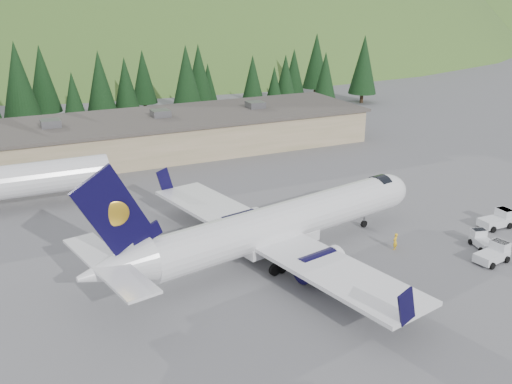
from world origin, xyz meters
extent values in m
plane|color=#5B5B60|center=(0.00, 0.00, 0.00)|extent=(600.00, 600.00, 0.00)
cylinder|color=white|center=(0.00, 0.00, 3.18)|extent=(26.32, 8.79, 3.51)
ellipsoid|color=white|center=(12.80, 2.67, 3.18)|extent=(5.19, 4.37, 3.51)
cylinder|color=black|center=(11.89, 2.48, 3.60)|extent=(1.87, 3.10, 2.90)
cone|color=white|center=(-15.54, -3.25, 3.55)|extent=(6.20, 4.58, 3.51)
cube|color=white|center=(-0.91, -0.19, 1.70)|extent=(7.93, 4.45, 0.93)
cube|color=white|center=(-1.83, -0.38, 2.24)|extent=(11.52, 32.14, 0.33)
cube|color=black|center=(-6.45, 14.88, 3.46)|extent=(1.88, 0.52, 2.68)
cube|color=black|center=(0.05, -16.21, 3.46)|extent=(1.88, 0.52, 2.68)
cylinder|color=black|center=(-2.02, 5.11, 1.45)|extent=(4.28, 2.91, 2.15)
cylinder|color=white|center=(-0.28, 5.48, 1.45)|extent=(1.01, 2.35, 2.28)
cube|color=white|center=(-2.02, 5.11, 1.96)|extent=(2.06, 0.65, 0.84)
cylinder|color=black|center=(0.19, -5.49, 1.45)|extent=(4.28, 2.91, 2.15)
cylinder|color=white|center=(1.93, -5.13, 1.45)|extent=(1.01, 2.35, 2.28)
cube|color=white|center=(0.19, -5.49, 1.96)|extent=(2.06, 0.65, 0.84)
cube|color=black|center=(-15.36, -3.21, 7.92)|extent=(5.71, 1.46, 6.86)
ellipsoid|color=gold|center=(-15.22, -2.99, 7.73)|extent=(1.84, 0.54, 1.85)
ellipsoid|color=gold|center=(-15.14, -3.35, 7.73)|extent=(1.84, 0.54, 1.85)
cube|color=black|center=(-12.98, -2.71, 5.49)|extent=(2.57, 0.76, 1.85)
cube|color=white|center=(-16.00, -3.34, 4.02)|extent=(4.76, 11.93, 0.21)
cylinder|color=slate|center=(10.06, 2.10, 0.84)|extent=(0.22, 0.22, 1.68)
cylinder|color=black|center=(10.06, 2.10, 0.35)|extent=(0.75, 0.40, 0.71)
cylinder|color=slate|center=(-3.26, 1.90, 0.93)|extent=(0.27, 0.27, 1.87)
cylinder|color=black|center=(-2.89, 1.97, 0.51)|extent=(1.07, 0.53, 1.03)
cylinder|color=black|center=(-3.62, 1.82, 0.51)|extent=(1.07, 0.53, 1.03)
cylinder|color=slate|center=(-2.23, -3.04, 0.93)|extent=(0.27, 0.27, 1.87)
cylinder|color=black|center=(-1.86, -2.97, 0.51)|extent=(1.07, 0.53, 1.03)
cylinder|color=black|center=(-2.59, -3.12, 0.51)|extent=(1.07, 0.53, 1.03)
cylinder|color=white|center=(-22.00, 22.00, 3.20)|extent=(22.00, 3.60, 3.60)
cube|color=silver|center=(15.50, -9.01, 0.59)|extent=(3.41, 2.10, 0.75)
cube|color=silver|center=(16.55, -8.84, 1.22)|extent=(1.30, 1.65, 0.96)
cube|color=black|center=(16.55, -8.84, 1.65)|extent=(1.17, 1.52, 0.11)
cylinder|color=black|center=(16.41, -8.00, 0.30)|extent=(0.63, 0.33, 0.60)
cylinder|color=black|center=(16.69, -9.68, 0.30)|extent=(0.63, 0.33, 0.60)
cylinder|color=black|center=(14.31, -8.35, 0.30)|extent=(0.63, 0.33, 0.60)
cylinder|color=black|center=(14.59, -10.03, 0.30)|extent=(0.63, 0.33, 0.60)
cube|color=silver|center=(21.82, -3.50, 0.61)|extent=(3.33, 1.69, 0.77)
cube|color=silver|center=(22.92, -3.51, 1.27)|extent=(1.12, 1.56, 0.99)
cube|color=black|center=(22.92, -3.51, 1.71)|extent=(1.01, 1.45, 0.11)
cylinder|color=black|center=(22.93, -2.63, 0.31)|extent=(0.62, 0.25, 0.62)
cylinder|color=black|center=(22.91, -4.40, 0.31)|extent=(0.62, 0.25, 0.62)
cylinder|color=black|center=(20.72, -2.60, 0.31)|extent=(0.62, 0.25, 0.62)
cylinder|color=black|center=(20.70, -4.37, 0.31)|extent=(0.62, 0.25, 0.62)
cube|color=silver|center=(17.10, -6.55, 0.50)|extent=(2.01, 2.97, 0.63)
cube|color=silver|center=(17.33, -5.68, 1.04)|extent=(1.46, 1.20, 0.82)
cube|color=black|center=(17.33, -5.68, 1.40)|extent=(1.35, 1.09, 0.09)
cylinder|color=black|center=(16.63, -5.49, 0.25)|extent=(0.32, 0.54, 0.51)
cylinder|color=black|center=(18.03, -5.86, 0.25)|extent=(0.32, 0.54, 0.51)
cylinder|color=black|center=(16.17, -7.24, 0.25)|extent=(0.32, 0.54, 0.51)
cylinder|color=black|center=(17.57, -7.61, 0.25)|extent=(0.32, 0.54, 0.51)
cube|color=#91865D|center=(-5.00, 38.00, 2.40)|extent=(70.00, 16.00, 4.80)
cube|color=#47423D|center=(-5.00, 38.00, 4.95)|extent=(71.00, 17.00, 0.40)
cube|color=slate|center=(-15.00, 38.00, 5.60)|extent=(2.50, 2.50, 1.00)
cube|color=slate|center=(0.00, 38.00, 5.60)|extent=(2.50, 2.50, 1.00)
cube|color=slate|center=(15.00, 38.00, 5.60)|extent=(2.50, 2.50, 1.00)
imported|color=yellow|center=(9.57, -3.36, 0.80)|extent=(0.69, 0.59, 1.59)
cone|color=black|center=(-17.11, 61.33, 8.34)|extent=(6.11, 6.11, 12.51)
cone|color=black|center=(-13.01, 65.35, 7.70)|extent=(5.65, 5.65, 11.55)
cone|color=black|center=(-9.09, 58.15, 5.47)|extent=(4.01, 4.01, 8.20)
cone|color=black|center=(-4.30, 59.46, 7.25)|extent=(5.32, 5.32, 10.88)
cone|color=black|center=(0.32, 60.61, 6.42)|extent=(4.71, 4.71, 9.62)
cone|color=black|center=(5.24, 67.23, 6.67)|extent=(4.89, 4.89, 10.01)
cone|color=black|center=(10.00, 55.72, 7.65)|extent=(5.61, 5.61, 11.47)
cone|color=black|center=(13.68, 59.59, 7.45)|extent=(5.46, 5.46, 11.17)
cone|color=black|center=(16.29, 61.85, 5.23)|extent=(3.84, 3.84, 7.85)
cone|color=black|center=(22.85, 55.79, 6.30)|extent=(4.62, 4.62, 9.45)
cone|color=black|center=(27.11, 55.34, 5.03)|extent=(3.69, 3.69, 7.54)
cone|color=black|center=(30.37, 56.99, 6.10)|extent=(4.47, 4.47, 9.15)
cone|color=black|center=(35.62, 63.16, 6.27)|extent=(4.60, 4.60, 9.41)
cone|color=black|center=(39.32, 57.00, 6.14)|extent=(4.50, 4.50, 9.21)
cone|color=black|center=(43.29, 67.18, 7.74)|extent=(5.68, 5.68, 11.61)
cone|color=black|center=(48.30, 56.80, 7.83)|extent=(5.74, 5.74, 11.74)
ellipsoid|color=#2F4C1C|center=(40.00, 200.00, -85.00)|extent=(420.00, 300.00, 300.00)
ellipsoid|color=#2F4C1C|center=(160.00, 240.00, -85.00)|extent=(392.00, 280.00, 280.00)
camera|label=1|loc=(-22.02, -40.62, 22.45)|focal=40.00mm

